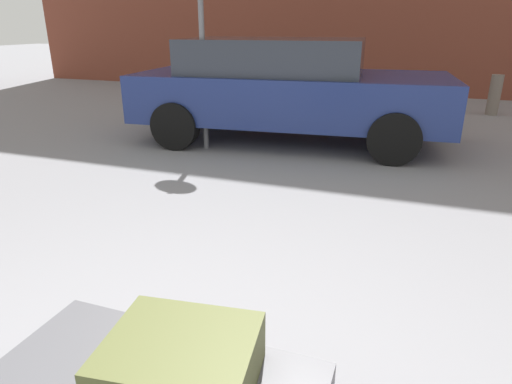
# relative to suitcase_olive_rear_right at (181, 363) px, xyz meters

# --- Properties ---
(suitcase_olive_rear_right) EXTENTS (0.60, 0.53, 0.21)m
(suitcase_olive_rear_right) POSITION_rel_suitcase_olive_rear_right_xyz_m (0.00, 0.00, 0.00)
(suitcase_olive_rear_right) COLOR #4C5128
(suitcase_olive_rear_right) RESTS_ON luggage_cart
(parked_car) EXTENTS (4.45, 2.24, 1.42)m
(parked_car) POSITION_rel_suitcase_olive_rear_right_xyz_m (-1.06, 5.04, 0.32)
(parked_car) COLOR navy
(parked_car) RESTS_ON ground_plane
(bollard_kerb_near) EXTENTS (0.21, 0.21, 0.74)m
(bollard_kerb_near) POSITION_rel_suitcase_olive_rear_right_xyz_m (2.04, 8.20, -0.08)
(bollard_kerb_near) COLOR #72665B
(bollard_kerb_near) RESTS_ON ground_plane
(no_parking_sign) EXTENTS (0.50, 0.07, 2.45)m
(no_parking_sign) POSITION_rel_suitcase_olive_rear_right_xyz_m (-1.96, 4.25, 1.07)
(no_parking_sign) COLOR slate
(no_parking_sign) RESTS_ON ground_plane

